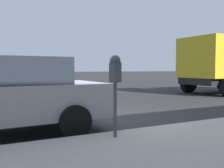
# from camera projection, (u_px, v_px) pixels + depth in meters

# --- Properties ---
(ground_plane) EXTENTS (220.00, 220.00, 0.00)m
(ground_plane) POSITION_uv_depth(u_px,v_px,m) (94.00, 117.00, 7.20)
(ground_plane) COLOR #2B2B2D
(parking_meter) EXTENTS (0.21, 0.19, 1.42)m
(parking_meter) POSITION_uv_depth(u_px,v_px,m) (115.00, 75.00, 4.52)
(parking_meter) COLOR #4C5156
(parking_meter) RESTS_ON sidewalk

